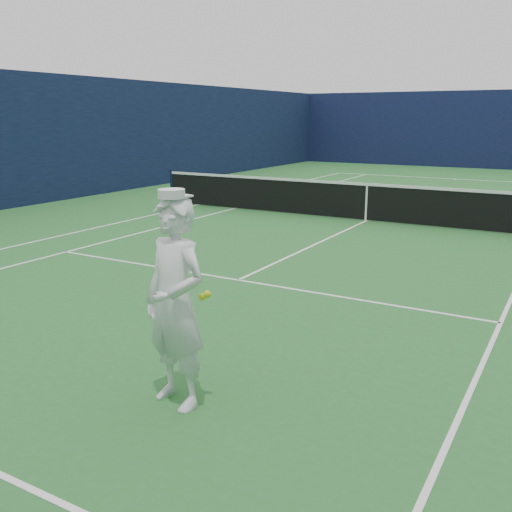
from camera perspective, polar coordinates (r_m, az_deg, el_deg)
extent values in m
plane|color=#27662B|center=(15.29, 10.90, 3.43)|extent=(80.00, 80.00, 0.00)
cube|color=white|center=(26.72, 19.39, 7.27)|extent=(11.03, 0.06, 0.01)
cube|color=white|center=(17.81, -6.06, 5.06)|extent=(0.06, 23.83, 0.01)
cube|color=white|center=(17.05, -2.31, 4.74)|extent=(0.06, 23.77, 0.01)
cube|color=white|center=(21.38, 16.59, 6.03)|extent=(8.23, 0.06, 0.01)
cube|color=white|center=(9.61, -1.78, -2.43)|extent=(8.23, 0.06, 0.01)
cube|color=white|center=(15.29, 10.90, 3.45)|extent=(0.06, 12.80, 0.01)
cube|color=white|center=(26.57, 19.33, 7.24)|extent=(0.06, 0.30, 0.01)
cube|color=#0F1437|center=(32.62, 21.76, 11.65)|extent=(20.12, 0.12, 4.00)
cube|color=#0F1838|center=(20.59, -16.66, 11.33)|extent=(0.12, 36.12, 4.00)
cylinder|color=#141E4C|center=(18.28, -8.43, 6.90)|extent=(0.09, 0.09, 1.07)
cube|color=black|center=(15.21, 10.98, 5.28)|extent=(12.79, 0.02, 0.92)
cube|color=white|center=(15.15, 11.07, 7.04)|extent=(12.79, 0.04, 0.07)
cube|color=white|center=(15.22, 10.98, 5.17)|extent=(0.05, 0.03, 0.94)
imported|color=white|center=(5.34, -8.07, -4.76)|extent=(0.82, 0.62, 2.01)
cylinder|color=white|center=(5.11, -8.45, 6.19)|extent=(0.24, 0.24, 0.08)
cube|color=white|center=(5.19, -7.33, 6.02)|extent=(0.20, 0.14, 0.02)
cylinder|color=navy|center=(5.58, -9.31, -3.54)|extent=(0.05, 0.09, 0.22)
cube|color=#1C439C|center=(5.68, -8.87, -5.13)|extent=(0.03, 0.02, 0.14)
torus|color=#1C439C|center=(5.78, -8.24, -6.93)|extent=(0.31, 0.16, 0.29)
cube|color=beige|center=(5.78, -8.24, -6.93)|extent=(0.22, 0.05, 0.30)
sphere|color=yellow|center=(5.18, -5.40, -4.08)|extent=(0.07, 0.07, 0.07)
sphere|color=yellow|center=(5.15, -4.90, -3.82)|extent=(0.07, 0.07, 0.07)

